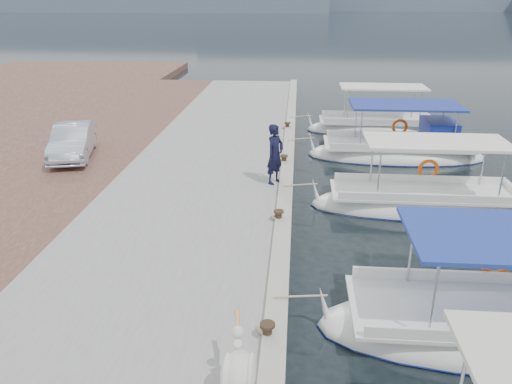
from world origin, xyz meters
TOP-DOWN VIEW (x-y plane):
  - ground at (0.00, 0.00)m, footprint 400.00×400.00m
  - concrete_quay at (-3.00, 5.00)m, footprint 6.00×40.00m
  - quay_curb at (-0.22, 5.00)m, footprint 0.44×40.00m
  - cobblestone_strip at (-8.00, 5.00)m, footprint 4.00×40.00m
  - fishing_caique_b at (4.10, -2.39)m, footprint 7.02×2.55m
  - fishing_caique_c at (4.08, 3.86)m, footprint 6.99×2.10m
  - fishing_caique_d at (4.29, 9.23)m, footprint 7.19×2.55m
  - fishing_caique_e at (3.94, 13.31)m, footprint 6.71×2.07m
  - mooring_bollards at (-0.35, 1.50)m, footprint 0.28×20.28m
  - pelican at (-0.70, -4.94)m, footprint 0.56×1.37m
  - fisherman at (-0.60, 4.51)m, footprint 0.79×0.86m
  - parked_car at (-8.35, 6.70)m, footprint 2.20×3.97m

SIDE VIEW (x-z plane):
  - ground at x=0.00m, z-range 0.00..0.00m
  - fishing_caique_b at x=4.10m, z-range -1.29..1.54m
  - fishing_caique_c at x=4.08m, z-range -1.29..1.54m
  - fishing_caique_e at x=3.94m, z-range -1.29..1.54m
  - fishing_caique_d at x=4.29m, z-range -1.22..1.61m
  - concrete_quay at x=-3.00m, z-range 0.00..0.50m
  - cobblestone_strip at x=-8.00m, z-range 0.00..0.50m
  - quay_curb at x=-0.22m, z-range 0.50..0.62m
  - mooring_bollards at x=-0.35m, z-range 0.53..0.86m
  - pelican at x=-0.70m, z-range 0.52..1.58m
  - parked_car at x=-8.35m, z-range 0.50..1.74m
  - fisherman at x=-0.60m, z-range 0.50..2.46m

